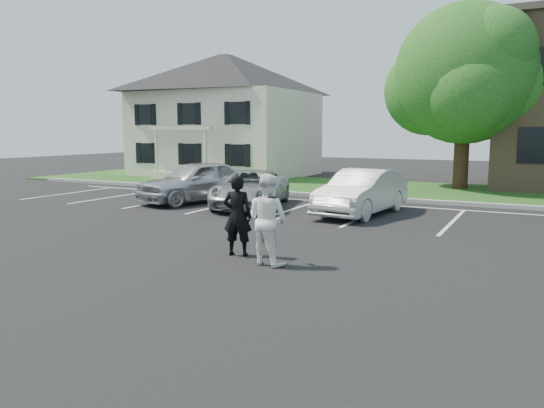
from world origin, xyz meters
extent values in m
plane|color=black|center=(0.00, 0.00, 0.00)|extent=(90.00, 90.00, 0.00)
cube|color=gray|center=(0.00, 12.00, 0.07)|extent=(40.00, 0.30, 0.15)
cube|color=#214812|center=(0.00, 16.00, 0.04)|extent=(44.00, 8.00, 0.08)
cube|color=silver|center=(-14.00, 8.00, 0.01)|extent=(0.12, 5.20, 0.01)
cube|color=silver|center=(-11.20, 8.00, 0.01)|extent=(0.12, 5.20, 0.01)
cube|color=silver|center=(-8.40, 8.00, 0.01)|extent=(0.12, 5.20, 0.01)
cube|color=silver|center=(-5.60, 8.00, 0.01)|extent=(0.12, 5.20, 0.01)
cube|color=silver|center=(-2.80, 8.00, 0.01)|extent=(0.12, 5.20, 0.01)
cube|color=silver|center=(0.00, 8.00, 0.01)|extent=(0.12, 5.20, 0.01)
cube|color=silver|center=(2.80, 8.00, 0.01)|extent=(0.12, 5.20, 0.01)
cube|color=silver|center=(1.40, 10.70, 0.01)|extent=(34.00, 0.12, 0.01)
cube|color=beige|center=(-13.00, 20.00, 2.60)|extent=(10.00, 8.00, 5.20)
pyramid|color=black|center=(-13.00, 20.00, 6.40)|extent=(10.30, 8.24, 2.40)
cube|color=beige|center=(-13.00, 15.70, 0.25)|extent=(4.00, 1.60, 0.50)
cylinder|color=beige|center=(-14.70, 15.10, 1.35)|extent=(0.18, 0.18, 2.70)
cylinder|color=beige|center=(-11.30, 15.10, 1.35)|extent=(0.18, 0.18, 2.70)
cube|color=beige|center=(-13.00, 15.10, 3.00)|extent=(4.20, 0.25, 0.20)
cube|color=black|center=(-13.00, 15.98, 1.50)|extent=(0.90, 0.06, 1.20)
cube|color=black|center=(-13.00, 15.98, 3.80)|extent=(0.90, 0.06, 1.20)
cube|color=black|center=(-13.65, 15.98, 1.50)|extent=(0.32, 0.05, 1.25)
cube|color=black|center=(-12.35, 15.98, 1.50)|extent=(0.32, 0.05, 1.25)
cube|color=black|center=(4.80, 16.97, 2.20)|extent=(1.30, 0.06, 1.60)
cube|color=black|center=(4.80, 16.97, 5.60)|extent=(1.30, 0.06, 1.60)
cylinder|color=black|center=(1.69, 17.73, 1.60)|extent=(0.70, 0.70, 3.20)
sphere|color=#17521A|center=(1.69, 17.73, 5.50)|extent=(6.60, 6.60, 6.60)
sphere|color=#17521A|center=(3.29, 18.43, 5.00)|extent=(4.60, 4.60, 4.60)
sphere|color=#17521A|center=(-0.01, 18.13, 4.80)|extent=(4.40, 4.40, 4.40)
sphere|color=#17521A|center=(2.09, 16.23, 4.60)|extent=(4.00, 4.00, 4.00)
sphere|color=#17521A|center=(1.09, 19.33, 5.80)|extent=(4.20, 4.20, 4.20)
sphere|color=#17521A|center=(2.89, 16.83, 6.40)|extent=(3.80, 3.80, 3.80)
imported|color=black|center=(-0.90, 1.04, 0.92)|extent=(0.76, 0.60, 1.85)
imported|color=white|center=(0.08, 0.63, 0.97)|extent=(1.08, 0.91, 1.95)
imported|color=#B9B9BE|center=(-7.08, 8.21, 0.83)|extent=(3.46, 5.26, 1.66)
imported|color=#9FA2A6|center=(-4.47, 7.99, 0.69)|extent=(3.56, 5.37, 1.37)
imported|color=silver|center=(-0.22, 8.14, 0.76)|extent=(2.12, 4.78, 1.53)
camera|label=1|loc=(5.21, -9.18, 2.83)|focal=35.00mm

